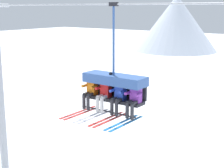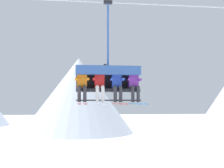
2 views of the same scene
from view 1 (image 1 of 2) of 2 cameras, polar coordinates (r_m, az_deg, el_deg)
name	(u,v)px [view 1 (image 1 of 2)]	position (r m, az deg, el deg)	size (l,w,h in m)	color
mountain_peak_west	(176,23)	(67.53, 10.62, 9.90)	(15.73, 15.73, 10.57)	silver
lift_cable	(151,4)	(9.93, 6.53, 13.09)	(18.83, 0.05, 0.05)	#9EA3A8
chairlift_chair	(115,83)	(10.95, 0.48, 0.19)	(2.13, 0.74, 3.39)	#232328
skier_orange	(90,90)	(11.36, -3.68, -1.02)	(0.46, 1.70, 1.23)	orange
skier_red	(104,92)	(11.01, -1.36, -1.32)	(0.48, 1.70, 1.34)	red
skier_blue	(118,95)	(10.69, 1.03, -1.87)	(0.46, 1.70, 1.23)	#2847B7
skier_purple	(134,98)	(10.38, 3.62, -2.33)	(0.46, 1.70, 1.23)	purple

